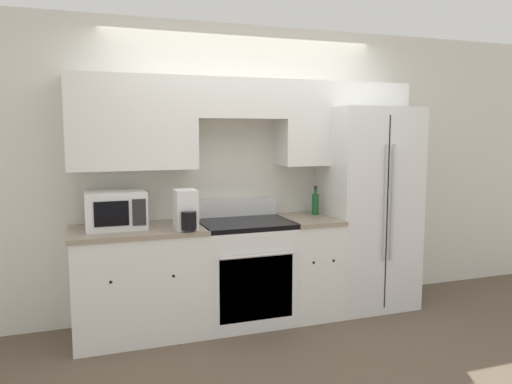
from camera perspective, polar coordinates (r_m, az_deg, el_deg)
ground_plane at (r=4.30m, az=1.43°, el=-15.66°), size 12.00×12.00×0.00m
wall_back at (r=4.54m, az=-1.13°, el=4.44°), size 8.00×0.39×2.60m
lower_cabinets_left at (r=4.22m, az=-13.28°, el=-9.92°), size 1.05×0.64×0.88m
lower_cabinets_right at (r=4.62m, az=5.95°, el=-8.28°), size 0.45×0.64×0.88m
oven_range at (r=4.40m, az=-1.28°, el=-8.97°), size 0.79×0.65×1.04m
refrigerator at (r=4.85m, az=12.36°, el=-1.73°), size 0.81×0.76×1.87m
microwave at (r=4.13m, az=-15.76°, el=-1.98°), size 0.47×0.38×0.29m
bottle at (r=4.66m, az=6.80°, el=-1.29°), size 0.06×0.06×0.27m
paper_towel_holder at (r=3.96m, az=-8.00°, el=-2.18°), size 0.17×0.27×0.31m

